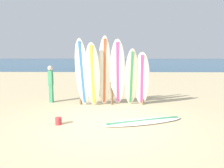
{
  "coord_description": "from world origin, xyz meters",
  "views": [
    {
      "loc": [
        0.26,
        -5.52,
        1.93
      ],
      "look_at": [
        0.1,
        2.88,
        0.77
      ],
      "focal_mm": 34.09,
      "sensor_mm": 36.0,
      "label": 1
    }
  ],
  "objects_px": {
    "surfboard_leaning_center_right": "(131,78)",
    "surfboard_leaning_right": "(142,80)",
    "surfboard_leaning_center_left": "(105,72)",
    "surfboard_leaning_left": "(93,75)",
    "beachgoer_standing": "(51,82)",
    "surfboard_leaning_far_left": "(82,73)",
    "small_boat_offshore": "(118,65)",
    "surfboard_leaning_center": "(118,73)",
    "surfboard_lying_on_sand": "(144,121)",
    "surfboard_rack": "(112,88)",
    "sand_bucket": "(58,121)"
  },
  "relations": [
    {
      "from": "surfboard_leaning_center_right",
      "to": "surfboard_leaning_right",
      "type": "height_order",
      "value": "surfboard_leaning_center_right"
    },
    {
      "from": "surfboard_leaning_center_left",
      "to": "surfboard_leaning_left",
      "type": "bearing_deg",
      "value": -158.06
    },
    {
      "from": "surfboard_leaning_center_right",
      "to": "beachgoer_standing",
      "type": "bearing_deg",
      "value": 166.83
    },
    {
      "from": "surfboard_leaning_far_left",
      "to": "surfboard_leaning_center_left",
      "type": "distance_m",
      "value": 0.82
    },
    {
      "from": "beachgoer_standing",
      "to": "small_boat_offshore",
      "type": "height_order",
      "value": "beachgoer_standing"
    },
    {
      "from": "surfboard_leaning_center",
      "to": "surfboard_leaning_center_left",
      "type": "bearing_deg",
      "value": 179.59
    },
    {
      "from": "surfboard_leaning_right",
      "to": "surfboard_lying_on_sand",
      "type": "height_order",
      "value": "surfboard_leaning_right"
    },
    {
      "from": "surfboard_leaning_far_left",
      "to": "surfboard_leaning_left",
      "type": "distance_m",
      "value": 0.39
    },
    {
      "from": "beachgoer_standing",
      "to": "surfboard_leaning_center_left",
      "type": "bearing_deg",
      "value": -16.01
    },
    {
      "from": "surfboard_leaning_right",
      "to": "beachgoer_standing",
      "type": "height_order",
      "value": "surfboard_leaning_right"
    },
    {
      "from": "surfboard_leaning_center_left",
      "to": "surfboard_leaning_right",
      "type": "distance_m",
      "value": 1.41
    },
    {
      "from": "surfboard_leaning_far_left",
      "to": "surfboard_leaning_right",
      "type": "bearing_deg",
      "value": 1.27
    },
    {
      "from": "surfboard_rack",
      "to": "beachgoer_standing",
      "type": "relative_size",
      "value": 1.69
    },
    {
      "from": "surfboard_leaning_left",
      "to": "surfboard_leaning_center_right",
      "type": "height_order",
      "value": "surfboard_leaning_left"
    },
    {
      "from": "surfboard_leaning_center_left",
      "to": "beachgoer_standing",
      "type": "distance_m",
      "value": 2.35
    },
    {
      "from": "sand_bucket",
      "to": "surfboard_leaning_center",
      "type": "bearing_deg",
      "value": 52.32
    },
    {
      "from": "surfboard_lying_on_sand",
      "to": "small_boat_offshore",
      "type": "xyz_separation_m",
      "value": [
        -0.44,
        29.58,
        0.22
      ]
    },
    {
      "from": "surfboard_leaning_left",
      "to": "surfboard_leaning_right",
      "type": "xyz_separation_m",
      "value": [
        1.8,
        0.08,
        -0.16
      ]
    },
    {
      "from": "surfboard_leaning_center",
      "to": "small_boat_offshore",
      "type": "relative_size",
      "value": 0.9
    },
    {
      "from": "surfboard_leaning_center",
      "to": "beachgoer_standing",
      "type": "bearing_deg",
      "value": 166.7
    },
    {
      "from": "surfboard_leaning_center",
      "to": "sand_bucket",
      "type": "bearing_deg",
      "value": -127.68
    },
    {
      "from": "surfboard_rack",
      "to": "small_boat_offshore",
      "type": "height_order",
      "value": "surfboard_rack"
    },
    {
      "from": "surfboard_leaning_center",
      "to": "beachgoer_standing",
      "type": "distance_m",
      "value": 2.81
    },
    {
      "from": "surfboard_lying_on_sand",
      "to": "surfboard_leaning_left",
      "type": "bearing_deg",
      "value": 133.13
    },
    {
      "from": "surfboard_leaning_far_left",
      "to": "surfboard_leaning_center",
      "type": "xyz_separation_m",
      "value": [
        1.3,
        0.13,
        -0.01
      ]
    },
    {
      "from": "surfboard_leaning_right",
      "to": "sand_bucket",
      "type": "distance_m",
      "value": 3.4
    },
    {
      "from": "surfboard_leaning_center_right",
      "to": "surfboard_lying_on_sand",
      "type": "relative_size",
      "value": 0.86
    },
    {
      "from": "surfboard_rack",
      "to": "surfboard_leaning_left",
      "type": "xyz_separation_m",
      "value": [
        -0.69,
        -0.44,
        0.54
      ]
    },
    {
      "from": "surfboard_leaning_left",
      "to": "surfboard_lying_on_sand",
      "type": "height_order",
      "value": "surfboard_leaning_left"
    },
    {
      "from": "surfboard_leaning_right",
      "to": "surfboard_lying_on_sand",
      "type": "relative_size",
      "value": 0.81
    },
    {
      "from": "surfboard_rack",
      "to": "surfboard_leaning_far_left",
      "type": "distance_m",
      "value": 1.3
    },
    {
      "from": "surfboard_leaning_center_right",
      "to": "beachgoer_standing",
      "type": "xyz_separation_m",
      "value": [
        -3.2,
        0.75,
        -0.25
      ]
    },
    {
      "from": "surfboard_leaning_right",
      "to": "surfboard_leaning_left",
      "type": "bearing_deg",
      "value": -177.45
    },
    {
      "from": "surfboard_leaning_right",
      "to": "small_boat_offshore",
      "type": "distance_m",
      "value": 27.76
    },
    {
      "from": "surfboard_leaning_left",
      "to": "surfboard_leaning_center_right",
      "type": "relative_size",
      "value": 1.1
    },
    {
      "from": "surfboard_lying_on_sand",
      "to": "sand_bucket",
      "type": "distance_m",
      "value": 2.41
    },
    {
      "from": "surfboard_leaning_center",
      "to": "surfboard_leaning_center_right",
      "type": "height_order",
      "value": "surfboard_leaning_center"
    },
    {
      "from": "surfboard_rack",
      "to": "surfboard_leaning_center",
      "type": "bearing_deg",
      "value": -50.44
    },
    {
      "from": "surfboard_leaning_right",
      "to": "beachgoer_standing",
      "type": "distance_m",
      "value": 3.67
    },
    {
      "from": "surfboard_leaning_far_left",
      "to": "sand_bucket",
      "type": "bearing_deg",
      "value": -100.21
    },
    {
      "from": "surfboard_leaning_center_right",
      "to": "surfboard_leaning_right",
      "type": "distance_m",
      "value": 0.39
    },
    {
      "from": "surfboard_leaning_far_left",
      "to": "surfboard_leaning_center",
      "type": "relative_size",
      "value": 1.01
    },
    {
      "from": "surfboard_leaning_center_left",
      "to": "beachgoer_standing",
      "type": "xyz_separation_m",
      "value": [
        -2.21,
        0.64,
        -0.48
      ]
    },
    {
      "from": "surfboard_leaning_center",
      "to": "surfboard_leaning_right",
      "type": "relative_size",
      "value": 1.22
    },
    {
      "from": "surfboard_leaning_center_right",
      "to": "small_boat_offshore",
      "type": "height_order",
      "value": "surfboard_leaning_center_right"
    },
    {
      "from": "surfboard_leaning_center_left",
      "to": "surfboard_leaning_center_right",
      "type": "xyz_separation_m",
      "value": [
        0.98,
        -0.11,
        -0.23
      ]
    },
    {
      "from": "surfboard_leaning_center_right",
      "to": "surfboard_leaning_left",
      "type": "bearing_deg",
      "value": -177.69
    },
    {
      "from": "surfboard_lying_on_sand",
      "to": "beachgoer_standing",
      "type": "height_order",
      "value": "beachgoer_standing"
    },
    {
      "from": "surfboard_leaning_center_left",
      "to": "small_boat_offshore",
      "type": "distance_m",
      "value": 27.68
    },
    {
      "from": "surfboard_rack",
      "to": "surfboard_leaning_center_left",
      "type": "height_order",
      "value": "surfboard_leaning_center_left"
    }
  ]
}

